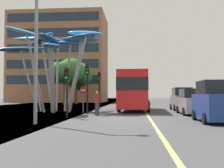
% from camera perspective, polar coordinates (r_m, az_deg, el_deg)
% --- Properties ---
extents(ground, '(120.00, 240.00, 0.10)m').
position_cam_1_polar(ground, '(16.55, 0.51, -7.72)').
color(ground, '#424244').
extents(red_bus, '(3.10, 10.24, 3.80)m').
position_cam_1_polar(red_bus, '(26.09, 4.87, -1.08)').
color(red_bus, red).
rests_on(red_bus, ground).
extents(leaf_sculpture, '(9.61, 9.65, 7.68)m').
position_cam_1_polar(leaf_sculpture, '(25.38, -11.85, 8.23)').
color(leaf_sculpture, '#9EA0A5').
rests_on(leaf_sculpture, ground).
extents(traffic_light_kerb_near, '(0.28, 0.42, 3.27)m').
position_cam_1_polar(traffic_light_kerb_near, '(17.77, -9.58, 0.53)').
color(traffic_light_kerb_near, black).
rests_on(traffic_light_kerb_near, ground).
extents(traffic_light_kerb_far, '(0.28, 0.42, 3.89)m').
position_cam_1_polar(traffic_light_kerb_far, '(21.07, -5.27, 1.22)').
color(traffic_light_kerb_far, black).
rests_on(traffic_light_kerb_far, ground).
extents(traffic_light_island_mid, '(0.28, 0.42, 3.87)m').
position_cam_1_polar(traffic_light_island_mid, '(27.81, -2.73, 0.31)').
color(traffic_light_island_mid, black).
rests_on(traffic_light_island_mid, ground).
extents(car_parked_near, '(1.91, 3.91, 2.29)m').
position_cam_1_polar(car_parked_near, '(15.84, 21.00, -3.73)').
color(car_parked_near, navy).
rests_on(car_parked_near, ground).
extents(car_parked_mid, '(1.99, 4.50, 1.98)m').
position_cam_1_polar(car_parked_mid, '(21.76, 16.69, -3.75)').
color(car_parked_mid, gray).
rests_on(car_parked_mid, ground).
extents(car_parked_far, '(2.03, 4.24, 2.23)m').
position_cam_1_polar(car_parked_far, '(27.58, 14.64, -3.23)').
color(car_parked_far, gray).
rests_on(car_parked_far, ground).
extents(street_lamp, '(1.47, 0.44, 8.85)m').
position_cam_1_polar(street_lamp, '(14.87, -14.69, 13.37)').
color(street_lamp, gray).
rests_on(street_lamp, ground).
extents(tree_pavement_near, '(5.32, 4.66, 7.35)m').
position_cam_1_polar(tree_pavement_near, '(42.73, -9.66, 2.57)').
color(tree_pavement_near, brown).
rests_on(tree_pavement_near, ground).
extents(tree_pavement_far, '(4.90, 6.01, 7.15)m').
position_cam_1_polar(tree_pavement_far, '(46.15, -6.94, 1.67)').
color(tree_pavement_far, brown).
rests_on(tree_pavement_far, ground).
extents(pedestrian, '(0.34, 0.34, 1.76)m').
position_cam_1_polar(pedestrian, '(19.69, -3.19, -4.14)').
color(pedestrian, '#2D3342').
rests_on(pedestrian, ground).
extents(no_entry_sign, '(0.60, 0.12, 2.20)m').
position_cam_1_polar(no_entry_sign, '(23.22, -6.13, -2.39)').
color(no_entry_sign, gray).
rests_on(no_entry_sign, ground).
extents(backdrop_building, '(19.95, 11.93, 18.92)m').
position_cam_1_polar(backdrop_building, '(60.74, -10.91, 5.21)').
color(backdrop_building, '#8E6042').
rests_on(backdrop_building, ground).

